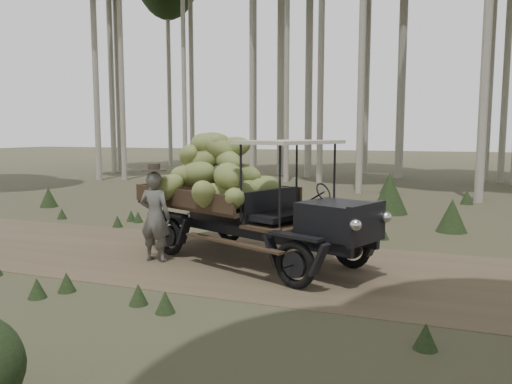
# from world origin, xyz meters

# --- Properties ---
(ground) EXTENTS (120.00, 120.00, 0.00)m
(ground) POSITION_xyz_m (0.00, 0.00, 0.00)
(ground) COLOR #473D2B
(ground) RESTS_ON ground
(dirt_track) EXTENTS (70.00, 4.00, 0.01)m
(dirt_track) POSITION_xyz_m (0.00, 0.00, 0.00)
(dirt_track) COLOR brown
(dirt_track) RESTS_ON ground
(banana_truck) EXTENTS (5.08, 3.32, 2.47)m
(banana_truck) POSITION_xyz_m (0.75, 0.34, 1.45)
(banana_truck) COLOR black
(banana_truck) RESTS_ON ground
(farmer) EXTENTS (0.62, 0.46, 1.82)m
(farmer) POSITION_xyz_m (-0.45, -0.46, 0.86)
(farmer) COLOR #4F4D48
(farmer) RESTS_ON ground
(undergrowth) EXTENTS (22.08, 21.38, 1.23)m
(undergrowth) POSITION_xyz_m (-0.04, -0.52, 0.47)
(undergrowth) COLOR #233319
(undergrowth) RESTS_ON ground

